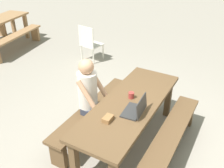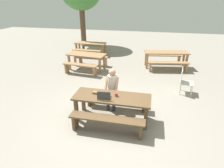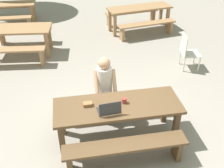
{
  "view_description": "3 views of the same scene",
  "coord_description": "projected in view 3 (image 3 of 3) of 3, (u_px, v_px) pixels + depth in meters",
  "views": [
    {
      "loc": [
        -2.63,
        -1.2,
        2.69
      ],
      "look_at": [
        -0.05,
        0.25,
        0.98
      ],
      "focal_mm": 40.79,
      "sensor_mm": 36.0,
      "label": 1
    },
    {
      "loc": [
        0.93,
        -4.31,
        3.17
      ],
      "look_at": [
        -0.05,
        0.25,
        0.98
      ],
      "focal_mm": 29.86,
      "sensor_mm": 36.0,
      "label": 2
    },
    {
      "loc": [
        -0.69,
        -3.33,
        3.4
      ],
      "look_at": [
        -0.05,
        0.25,
        0.98
      ],
      "focal_mm": 42.41,
      "sensor_mm": 36.0,
      "label": 3
    }
  ],
  "objects": [
    {
      "name": "small_pouch",
      "position": [
        88.0,
        104.0,
        4.28
      ],
      "size": [
        0.15,
        0.1,
        0.06
      ],
      "color": "olive",
      "rests_on": "picnic_table_front"
    },
    {
      "name": "coffee_mug",
      "position": [
        124.0,
        101.0,
        4.33
      ],
      "size": [
        0.08,
        0.08,
        0.09
      ],
      "color": "#99332D",
      "rests_on": "picnic_table_front"
    },
    {
      "name": "bench_near",
      "position": [
        125.0,
        149.0,
        4.03
      ],
      "size": [
        1.91,
        0.3,
        0.45
      ],
      "color": "brown",
      "rests_on": "ground"
    },
    {
      "name": "person_seated",
      "position": [
        105.0,
        85.0,
        4.75
      ],
      "size": [
        0.39,
        0.4,
        1.29
      ],
      "color": "#333847",
      "rests_on": "ground"
    },
    {
      "name": "bench_mid_north",
      "position": [
        25.0,
        32.0,
        7.8
      ],
      "size": [
        1.6,
        0.47,
        0.48
      ],
      "rotation": [
        0.0,
        0.0,
        -0.11
      ],
      "color": "#9E754C",
      "rests_on": "ground"
    },
    {
      "name": "plastic_chair",
      "position": [
        187.0,
        51.0,
        6.52
      ],
      "size": [
        0.49,
        0.49,
        0.9
      ],
      "rotation": [
        0.0,
        0.0,
        1.45
      ],
      "color": "silver",
      "rests_on": "ground"
    },
    {
      "name": "bench_distant_north",
      "position": [
        12.0,
        9.0,
        9.68
      ],
      "size": [
        1.64,
        0.34,
        0.44
      ],
      "rotation": [
        0.0,
        0.0,
        -0.03
      ],
      "color": "#9E754C",
      "rests_on": "ground"
    },
    {
      "name": "picnic_table_distant",
      "position": [
        8.0,
        7.0,
        9.01
      ],
      "size": [
        1.83,
        0.7,
        0.71
      ],
      "rotation": [
        0.0,
        0.0,
        -0.03
      ],
      "color": "#9E754C",
      "rests_on": "ground"
    },
    {
      "name": "bench_rear_south",
      "position": [
        147.0,
        26.0,
        8.21
      ],
      "size": [
        1.88,
        0.61,
        0.45
      ],
      "rotation": [
        0.0,
        0.0,
        0.17
      ],
      "color": "#9E754C",
      "rests_on": "ground"
    },
    {
      "name": "bench_mid_south",
      "position": [
        14.0,
        53.0,
        6.67
      ],
      "size": [
        1.6,
        0.47,
        0.48
      ],
      "rotation": [
        0.0,
        0.0,
        -0.11
      ],
      "color": "#9E754C",
      "rests_on": "ground"
    },
    {
      "name": "bench_far",
      "position": [
        111.0,
        101.0,
        5.03
      ],
      "size": [
        1.91,
        0.3,
        0.45
      ],
      "color": "brown",
      "rests_on": "ground"
    },
    {
      "name": "picnic_table_rear",
      "position": [
        139.0,
        11.0,
        8.51
      ],
      "size": [
        2.14,
        1.0,
        0.77
      ],
      "rotation": [
        0.0,
        0.0,
        0.17
      ],
      "color": "#9E754C",
      "rests_on": "ground"
    },
    {
      "name": "ground_plane",
      "position": [
        117.0,
        137.0,
        4.72
      ],
      "size": [
        30.0,
        30.0,
        0.0
      ],
      "primitive_type": "plane",
      "color": "gray"
    },
    {
      "name": "bench_rear_north",
      "position": [
        132.0,
        14.0,
        9.15
      ],
      "size": [
        1.88,
        0.61,
        0.45
      ],
      "rotation": [
        0.0,
        0.0,
        0.17
      ],
      "color": "#9E754C",
      "rests_on": "ground"
    },
    {
      "name": "bench_distant_south",
      "position": [
        6.0,
        21.0,
        8.64
      ],
      "size": [
        1.64,
        0.34,
        0.44
      ],
      "rotation": [
        0.0,
        0.0,
        -0.03
      ],
      "color": "#9E754C",
      "rests_on": "ground"
    },
    {
      "name": "picnic_table_mid",
      "position": [
        18.0,
        32.0,
        7.08
      ],
      "size": [
        1.83,
        0.95,
        0.75
      ],
      "rotation": [
        0.0,
        0.0,
        -0.11
      ],
      "color": "#9E754C",
      "rests_on": "ground"
    },
    {
      "name": "picnic_table_front",
      "position": [
        118.0,
        110.0,
        4.37
      ],
      "size": [
        2.09,
        0.74,
        0.73
      ],
      "color": "brown",
      "rests_on": "ground"
    },
    {
      "name": "laptop",
      "position": [
        109.0,
        110.0,
        4.12
      ],
      "size": [
        0.37,
        0.27,
        0.23
      ],
      "rotation": [
        0.0,
        0.0,
        3.22
      ],
      "color": "#2D2D2D",
      "rests_on": "picnic_table_front"
    }
  ]
}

